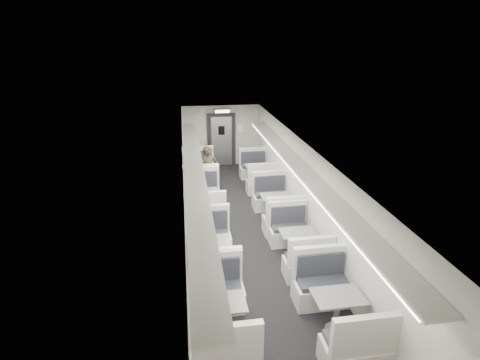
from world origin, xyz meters
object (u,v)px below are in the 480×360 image
object	(u,v)px
booth_left_b	(204,204)
exit_sign	(222,111)
booth_left_a	(200,178)
booth_right_a	(257,175)
booth_right_b	(276,208)
booth_right_c	(297,245)
booth_left_d	(221,320)
passenger	(209,171)
booth_left_c	(211,255)
vestibule_door	(222,140)
booth_right_d	(337,313)

from	to	relation	value
booth_left_b	exit_sign	bearing A→B (deg)	76.11
booth_left_a	exit_sign	size ratio (longest dim) A/B	3.64
booth_left_a	booth_left_b	world-z (taller)	booth_left_a
booth_right_a	booth_right_b	size ratio (longest dim) A/B	0.96
booth_left_b	booth_right_c	world-z (taller)	booth_left_b
booth_left_d	booth_right_b	xyz separation A→B (m)	(2.00, 4.21, 0.00)
booth_left_b	booth_right_c	xyz separation A→B (m)	(2.00, -2.55, -0.03)
passenger	exit_sign	size ratio (longest dim) A/B	2.66
booth_left_d	booth_right_a	bearing A→B (deg)	73.99
booth_left_b	booth_right_b	size ratio (longest dim) A/B	1.04
passenger	exit_sign	world-z (taller)	exit_sign
exit_sign	booth_left_c	bearing A→B (deg)	-98.38
booth_left_a	exit_sign	distance (m)	2.86
booth_left_c	booth_right_a	world-z (taller)	booth_left_c
booth_left_b	booth_right_b	world-z (taller)	booth_left_b
booth_left_c	booth_left_a	bearing A→B (deg)	90.00
booth_right_b	vestibule_door	xyz separation A→B (m)	(-1.00, 5.07, 0.67)
booth_right_c	vestibule_door	size ratio (longest dim) A/B	0.94
booth_right_c	booth_left_b	bearing A→B (deg)	128.09
booth_left_c	booth_left_d	size ratio (longest dim) A/B	1.02
booth_left_b	passenger	xyz separation A→B (m)	(0.28, 1.54, 0.44)
booth_right_b	booth_left_b	bearing A→B (deg)	165.00
booth_left_a	booth_right_b	size ratio (longest dim) A/B	1.08
booth_left_c	booth_right_b	world-z (taller)	booth_left_c
booth_right_d	vestibule_door	size ratio (longest dim) A/B	1.00
booth_left_d	exit_sign	world-z (taller)	exit_sign
booth_right_d	vestibule_door	xyz separation A→B (m)	(-1.00, 9.42, 0.66)
booth_left_d	booth_right_b	distance (m)	4.66
passenger	booth_right_a	bearing A→B (deg)	0.57
booth_left_b	exit_sign	distance (m)	4.57
booth_right_d	exit_sign	distance (m)	9.18
booth_left_a	booth_right_d	distance (m)	7.29
booth_left_c	vestibule_door	size ratio (longest dim) A/B	1.01
booth_left_b	booth_right_d	size ratio (longest dim) A/B	1.04
booth_right_b	exit_sign	distance (m)	5.06
booth_right_a	booth_right_c	size ratio (longest dim) A/B	1.02
booth_left_c	passenger	xyz separation A→B (m)	(0.28, 4.28, 0.44)
booth_left_c	passenger	world-z (taller)	passenger
booth_left_b	booth_left_d	distance (m)	4.75
booth_left_a	booth_right_d	size ratio (longest dim) A/B	1.07
booth_left_a	booth_left_c	bearing A→B (deg)	-90.00
booth_left_b	booth_right_c	size ratio (longest dim) A/B	1.10
booth_left_a	passenger	bearing A→B (deg)	-65.09
booth_left_d	passenger	size ratio (longest dim) A/B	1.27
booth_right_b	booth_left_c	bearing A→B (deg)	-132.20
booth_left_a	booth_right_b	bearing A→B (deg)	-53.13
booth_left_d	exit_sign	size ratio (longest dim) A/B	3.38
booth_left_a	booth_right_a	xyz separation A→B (m)	(2.00, 0.09, -0.04)
booth_left_c	booth_right_b	bearing A→B (deg)	47.80
booth_left_a	booth_right_b	world-z (taller)	booth_left_a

